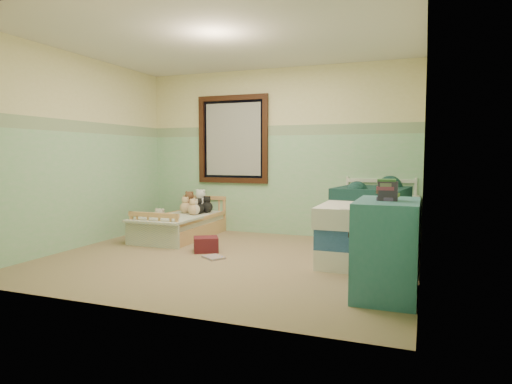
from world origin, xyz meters
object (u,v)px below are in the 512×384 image
at_px(dresser, 387,248).
at_px(floor_book, 214,257).
at_px(plush_floor_cream, 160,224).
at_px(toddler_bed_frame, 182,230).
at_px(plush_floor_tan, 154,232).
at_px(twin_bed_frame, 372,246).
at_px(red_pillow, 206,244).

distance_m(dresser, floor_book, 2.16).
height_order(plush_floor_cream, floor_book, plush_floor_cream).
height_order(plush_floor_cream, dresser, dresser).
bearing_deg(plush_floor_cream, toddler_bed_frame, -24.80).
height_order(plush_floor_tan, twin_bed_frame, twin_bed_frame).
relative_size(toddler_bed_frame, floor_book, 6.03).
bearing_deg(toddler_bed_frame, floor_book, -45.55).
bearing_deg(floor_book, twin_bed_frame, 59.64).
relative_size(toddler_bed_frame, red_pillow, 5.14).
bearing_deg(toddler_bed_frame, plush_floor_cream, 155.20).
xyz_separation_m(plush_floor_cream, plush_floor_tan, (0.29, -0.60, -0.02)).
bearing_deg(floor_book, plush_floor_cream, 174.23).
bearing_deg(plush_floor_cream, twin_bed_frame, -8.30).
bearing_deg(plush_floor_cream, floor_book, -39.65).
height_order(toddler_bed_frame, plush_floor_tan, plush_floor_tan).
height_order(toddler_bed_frame, red_pillow, toddler_bed_frame).
bearing_deg(plush_floor_tan, red_pillow, -22.25).
relative_size(twin_bed_frame, floor_book, 7.81).
distance_m(dresser, red_pillow, 2.48).
xyz_separation_m(toddler_bed_frame, twin_bed_frame, (2.76, -0.23, 0.01)).
bearing_deg(floor_book, dresser, 14.39).
relative_size(plush_floor_cream, red_pillow, 0.85).
xyz_separation_m(plush_floor_tan, red_pillow, (1.04, -0.43, -0.02)).
height_order(red_pillow, floor_book, red_pillow).
bearing_deg(red_pillow, twin_bed_frame, 15.46).
bearing_deg(dresser, plush_floor_cream, 150.60).
height_order(toddler_bed_frame, plush_floor_cream, plush_floor_cream).
height_order(plush_floor_cream, red_pillow, plush_floor_cream).
relative_size(twin_bed_frame, red_pillow, 6.66).
bearing_deg(toddler_bed_frame, plush_floor_tan, -125.56).
relative_size(plush_floor_cream, twin_bed_frame, 0.13).
bearing_deg(toddler_bed_frame, twin_bed_frame, -4.79).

